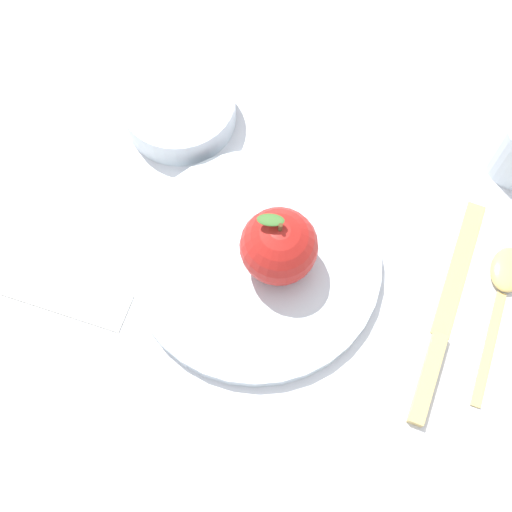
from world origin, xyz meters
name	(u,v)px	position (x,y,z in m)	size (l,w,h in m)	color
ground_plane	(299,281)	(0.00, 0.00, 0.00)	(2.40, 2.40, 0.00)	silver
dinner_plate	(256,261)	(0.04, 0.01, 0.01)	(0.24, 0.24, 0.01)	silver
apple	(278,247)	(0.03, 0.00, 0.05)	(0.07, 0.07, 0.08)	#B21E19
side_bowl	(179,107)	(0.21, -0.09, 0.02)	(0.12, 0.12, 0.03)	silver
knife	(442,327)	(-0.14, -0.03, 0.00)	(0.07, 0.23, 0.01)	#D8B766
spoon	(505,285)	(-0.17, -0.10, 0.01)	(0.06, 0.16, 0.01)	#D8B766
linen_napkin	(87,241)	(0.20, 0.08, 0.00)	(0.13, 0.15, 0.00)	silver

